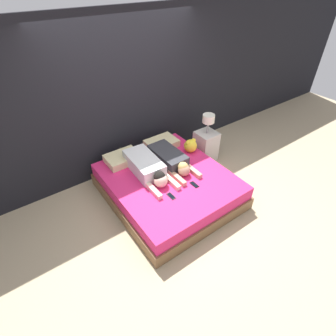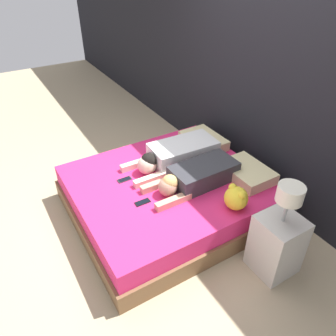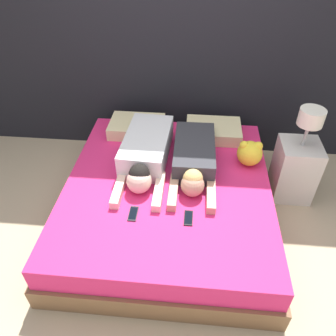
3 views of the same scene
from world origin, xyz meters
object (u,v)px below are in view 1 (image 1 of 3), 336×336
person_right (171,159)px  cell_phone_left (171,196)px  pillow_head_left (123,158)px  pillow_head_right (162,143)px  plush_toy (190,146)px  bed (168,186)px  person_left (147,167)px  nightstand (206,144)px  cell_phone_right (194,185)px

person_right → cell_phone_left: (-0.44, -0.60, -0.09)m
pillow_head_left → pillow_head_right: bearing=0.0°
pillow_head_left → plush_toy: (1.10, -0.43, 0.06)m
bed → person_right: 0.43m
bed → plush_toy: 0.84m
person_left → nightstand: (1.40, 0.18, -0.19)m
bed → cell_phone_left: cell_phone_left is taller
nightstand → plush_toy: bearing=-168.2°
pillow_head_left → cell_phone_left: size_ratio=3.66×
cell_phone_left → cell_phone_right: (0.43, -0.00, 0.00)m
pillow_head_right → cell_phone_right: pillow_head_right is taller
person_right → cell_phone_left: 0.75m
pillow_head_right → cell_phone_left: (-0.62, -1.14, -0.06)m
cell_phone_left → plush_toy: 1.18m
bed → pillow_head_right: bearing=62.3°
person_left → bed: bearing=-46.7°
cell_phone_right → plush_toy: bearing=54.6°
pillow_head_left → cell_phone_left: bearing=-82.1°
pillow_head_left → person_right: person_right is taller
plush_toy → pillow_head_right: bearing=126.4°
bed → plush_toy: plush_toy is taller
bed → pillow_head_left: 0.88m
person_left → pillow_head_left: bearing=108.2°
bed → pillow_head_right: size_ratio=3.66×
cell_phone_right → nightstand: nightstand is taller
pillow_head_left → cell_phone_right: pillow_head_left is taller
person_right → plush_toy: (0.49, 0.11, 0.02)m
bed → pillow_head_left: pillow_head_left is taller
person_left → plush_toy: same height
bed → person_left: size_ratio=1.84×
bed → person_left: person_left is taller
bed → pillow_head_left: bearing=117.7°
pillow_head_right → nightstand: (0.78, -0.33, -0.14)m
pillow_head_left → nightstand: bearing=-11.8°
person_right → cell_phone_right: person_right is taller
cell_phone_right → person_left: bearing=123.1°
bed → pillow_head_left: (-0.39, 0.74, 0.27)m
pillow_head_right → plush_toy: (0.31, -0.43, 0.06)m
nightstand → bed: bearing=-160.5°
plush_toy → nightstand: size_ratio=0.25×
person_left → person_right: 0.44m
bed → cell_phone_right: cell_phone_right is taller
bed → person_left: bearing=133.3°
person_left → plush_toy: size_ratio=4.57×
pillow_head_left → plush_toy: 1.18m
pillow_head_left → cell_phone_left: (0.16, -1.14, -0.06)m
bed → nightstand: bearing=19.5°
bed → cell_phone_right: bearing=-64.4°
pillow_head_right → cell_phone_left: 1.30m
cell_phone_left → pillow_head_right: bearing=61.4°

